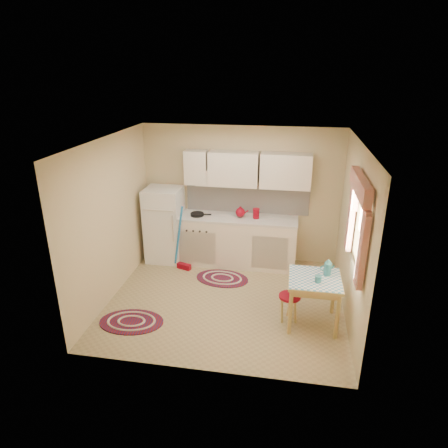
{
  "coord_description": "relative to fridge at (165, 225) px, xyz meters",
  "views": [
    {
      "loc": [
        0.9,
        -5.36,
        3.43
      ],
      "look_at": [
        -0.08,
        0.25,
        1.19
      ],
      "focal_mm": 32.0,
      "sensor_mm": 36.0,
      "label": 1
    }
  ],
  "objects": [
    {
      "name": "red_canister",
      "position": [
        1.7,
        0.05,
        0.3
      ],
      "size": [
        0.12,
        0.12,
        0.16
      ],
      "primitive_type": "cylinder",
      "rotation": [
        0.0,
        0.0,
        0.08
      ],
      "color": "maroon",
      "rests_on": "countertop"
    },
    {
      "name": "rug_left",
      "position": [
        0.12,
        -2.07,
        -0.69
      ],
      "size": [
        0.98,
        0.7,
        0.02
      ],
      "primitive_type": null,
      "rotation": [
        0.0,
        0.0,
        0.08
      ],
      "color": "maroon",
      "rests_on": "ground"
    },
    {
      "name": "fridge",
      "position": [
        0.0,
        0.0,
        0.0
      ],
      "size": [
        0.65,
        0.6,
        1.4
      ],
      "primitive_type": "cube",
      "color": "white",
      "rests_on": "ground"
    },
    {
      "name": "red_kettle",
      "position": [
        1.41,
        0.05,
        0.31
      ],
      "size": [
        0.23,
        0.22,
        0.19
      ],
      "primitive_type": null,
      "rotation": [
        0.0,
        0.0,
        0.32
      ],
      "color": "maroon",
      "rests_on": "countertop"
    },
    {
      "name": "stool",
      "position": [
        2.36,
        -1.63,
        -0.49
      ],
      "size": [
        0.34,
        0.34,
        0.42
      ],
      "primitive_type": "cylinder",
      "rotation": [
        0.0,
        0.0,
        -0.09
      ],
      "color": "maroon",
      "rests_on": "ground"
    },
    {
      "name": "frying_pan",
      "position": [
        0.63,
        0.0,
        0.24
      ],
      "size": [
        0.27,
        0.27,
        0.05
      ],
      "primitive_type": "cylinder",
      "rotation": [
        0.0,
        0.0,
        0.11
      ],
      "color": "black",
      "rests_on": "countertop"
    },
    {
      "name": "mug",
      "position": [
        2.71,
        -1.73,
        0.07
      ],
      "size": [
        0.1,
        0.1,
        0.1
      ],
      "primitive_type": "cylinder",
      "rotation": [
        0.0,
        0.0,
        -0.16
      ],
      "color": "#286D7C",
      "rests_on": "table"
    },
    {
      "name": "rug_center",
      "position": [
        1.19,
        -0.6,
        -0.69
      ],
      "size": [
        0.98,
        0.7,
        0.02
      ],
      "primitive_type": null,
      "rotation": [
        0.0,
        0.0,
        -0.1
      ],
      "color": "maroon",
      "rests_on": "ground"
    },
    {
      "name": "countertop",
      "position": [
        1.3,
        0.05,
        0.2
      ],
      "size": [
        2.27,
        0.62,
        0.04
      ],
      "primitive_type": "cube",
      "color": "silver",
      "rests_on": "base_cabinets"
    },
    {
      "name": "coffee_pot",
      "position": [
        2.85,
        -1.51,
        0.15
      ],
      "size": [
        0.13,
        0.12,
        0.26
      ],
      "primitive_type": null,
      "rotation": [
        0.0,
        0.0,
        -0.06
      ],
      "color": "#286D7C",
      "rests_on": "table"
    },
    {
      "name": "room_shell",
      "position": [
        1.53,
        -1.01,
        0.9
      ],
      "size": [
        3.64,
        3.6,
        2.52
      ],
      "color": "tan",
      "rests_on": "ground"
    },
    {
      "name": "broom",
      "position": [
        0.45,
        -0.35,
        -0.1
      ],
      "size": [
        0.3,
        0.2,
        1.2
      ],
      "primitive_type": null,
      "rotation": [
        0.0,
        0.0,
        -0.32
      ],
      "color": "blue",
      "rests_on": "ground"
    },
    {
      "name": "base_cabinets",
      "position": [
        1.3,
        0.05,
        -0.26
      ],
      "size": [
        2.25,
        0.6,
        0.88
      ],
      "primitive_type": "cube",
      "color": "white",
      "rests_on": "ground"
    },
    {
      "name": "table",
      "position": [
        2.68,
        -1.63,
        -0.34
      ],
      "size": [
        0.72,
        0.72,
        0.72
      ],
      "primitive_type": "cube",
      "color": "tan",
      "rests_on": "ground"
    }
  ]
}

